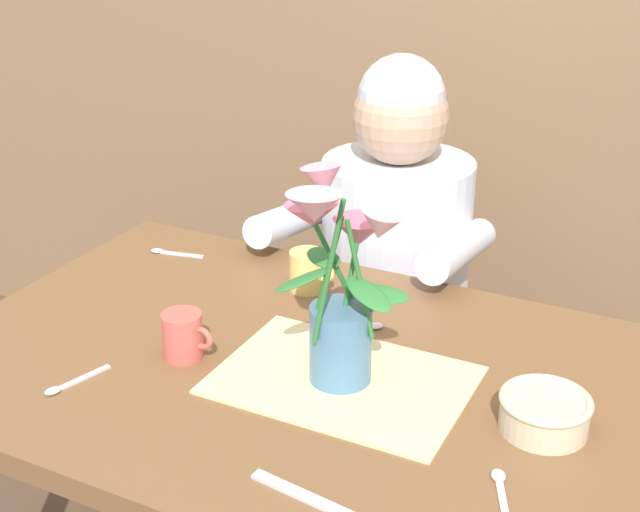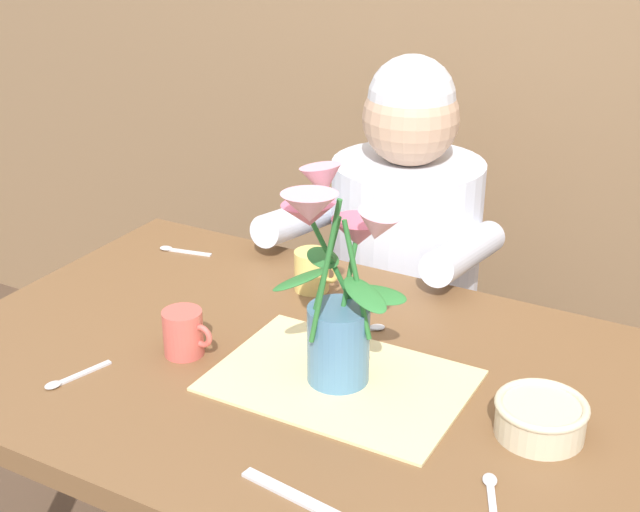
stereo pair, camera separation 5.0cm
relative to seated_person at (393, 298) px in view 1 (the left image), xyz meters
name	(u,v)px [view 1 (the left image)]	position (x,y,z in m)	size (l,w,h in m)	color
dining_table	(291,410)	(0.06, -0.62, 0.08)	(1.20, 0.80, 0.74)	brown
seated_person	(393,298)	(0.00, 0.00, 0.00)	(0.45, 0.47, 1.14)	#4C4C56
striped_placemat	(342,380)	(0.17, -0.63, 0.18)	(0.40, 0.28, 0.01)	beige
flower_vase	(339,284)	(0.16, -0.64, 0.35)	(0.20, 0.26, 0.35)	teal
ceramic_bowl	(545,412)	(0.48, -0.62, 0.21)	(0.14, 0.14, 0.06)	beige
dinner_knife	(312,499)	(0.25, -0.91, 0.18)	(0.19, 0.02, 0.01)	silver
coffee_cup	(308,271)	(-0.04, -0.36, 0.22)	(0.09, 0.07, 0.08)	#E5C666
tea_cup	(183,335)	(-0.11, -0.68, 0.22)	(0.09, 0.07, 0.08)	#CC564C
spoon_0	(67,385)	(-0.22, -0.84, 0.18)	(0.05, 0.12, 0.01)	silver
spoon_1	(169,252)	(-0.38, -0.34, 0.18)	(0.12, 0.04, 0.01)	silver
spoon_2	(361,328)	(0.12, -0.46, 0.18)	(0.11, 0.08, 0.01)	silver
spoon_3	(501,488)	(0.47, -0.78, 0.18)	(0.06, 0.12, 0.01)	silver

